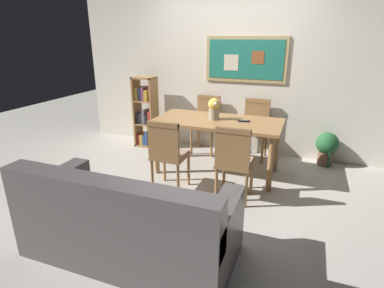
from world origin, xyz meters
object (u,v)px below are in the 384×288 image
object	(u,v)px
flower_vase	(214,108)
tv_remote	(244,121)
leather_couch	(127,224)
dining_chair_far_left	(207,119)
dining_chair_near_right	(234,158)
dining_chair_near_left	(167,151)
dining_table	(217,127)
bookshelf	(145,114)
dining_chair_far_right	(255,124)
potted_ivy	(327,147)

from	to	relation	value
flower_vase	tv_remote	xyz separation A→B (m)	(0.40, 0.02, -0.15)
leather_couch	tv_remote	world-z (taller)	leather_couch
dining_chair_far_left	flower_vase	world-z (taller)	flower_vase
dining_chair_near_right	dining_chair_near_left	bearing A→B (deg)	-176.43
dining_table	bookshelf	bearing A→B (deg)	156.31
dining_chair_far_left	flower_vase	distance (m)	0.90
tv_remote	bookshelf	bearing A→B (deg)	161.58
dining_table	leather_couch	distance (m)	2.01
leather_couch	dining_chair_near_right	bearing A→B (deg)	63.42
dining_chair_far_left	dining_chair_near_left	distance (m)	1.53
dining_chair_near_left	dining_table	bearing A→B (deg)	63.18
dining_table	dining_chair_far_left	distance (m)	0.87
dining_chair_near_left	dining_chair_far_right	size ratio (longest dim) A/B	1.00
flower_vase	tv_remote	world-z (taller)	flower_vase
dining_chair_far_left	leather_couch	world-z (taller)	dining_chair_far_left
bookshelf	dining_chair_far_left	bearing A→B (deg)	6.41
dining_chair_near_left	leather_couch	world-z (taller)	dining_chair_near_left
dining_chair_far_left	potted_ivy	distance (m)	1.86
bookshelf	flower_vase	bearing A→B (deg)	-23.88
dining_chair_far_left	tv_remote	xyz separation A→B (m)	(0.75, -0.72, 0.23)
dining_chair_near_left	dining_chair_near_right	bearing A→B (deg)	3.57
dining_chair_near_right	tv_remote	xyz separation A→B (m)	(-0.06, 0.76, 0.23)
dining_chair_far_right	bookshelf	distance (m)	1.86
dining_chair_near_right	potted_ivy	distance (m)	1.86
flower_vase	dining_chair_near_right	bearing A→B (deg)	-57.98
dining_chair_far_left	bookshelf	xyz separation A→B (m)	(-1.06, -0.12, 0.03)
dining_chair_far_right	bookshelf	size ratio (longest dim) A/B	0.76
dining_chair_near_left	leather_couch	xyz separation A→B (m)	(0.17, -1.19, -0.23)
dining_chair_far_right	potted_ivy	size ratio (longest dim) A/B	1.77
dining_chair_near_left	leather_couch	bearing A→B (deg)	-81.81
dining_table	potted_ivy	distance (m)	1.69
dining_chair_near_left	potted_ivy	xyz separation A→B (m)	(1.83, 1.57, -0.25)
dining_chair_far_left	leather_couch	bearing A→B (deg)	-86.08
tv_remote	potted_ivy	bearing A→B (deg)	34.89
leather_couch	potted_ivy	bearing A→B (deg)	59.06
dining_chair_near_right	dining_chair_far_left	bearing A→B (deg)	118.61
potted_ivy	flower_vase	world-z (taller)	flower_vase
dining_chair_near_right	potted_ivy	size ratio (longest dim) A/B	1.77
dining_table	flower_vase	bearing A→B (deg)	160.94
dining_chair_near_right	leather_couch	bearing A→B (deg)	-116.58
dining_chair_far_right	dining_chair_near_right	bearing A→B (deg)	-89.32
flower_vase	bookshelf	bearing A→B (deg)	156.12
dining_table	dining_chair_far_left	bearing A→B (deg)	117.92
dining_chair_near_left	bookshelf	distance (m)	1.78
bookshelf	flower_vase	distance (m)	1.58
dining_table	potted_ivy	xyz separation A→B (m)	(1.44, 0.80, -0.37)
dining_chair_near_left	bookshelf	world-z (taller)	bookshelf
dining_chair_near_right	dining_chair_far_right	size ratio (longest dim) A/B	1.00
dining_chair_far_right	potted_ivy	xyz separation A→B (m)	(1.05, 0.04, -0.25)
dining_chair_near_left	dining_chair_far_right	world-z (taller)	same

